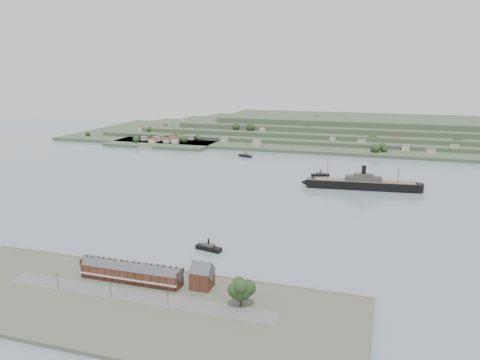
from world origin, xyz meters
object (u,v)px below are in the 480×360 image
(terrace_row, at_px, (131,272))
(fig_tree, at_px, (241,289))
(gabled_building, at_px, (202,276))
(steamship, at_px, (358,184))
(tugboat, at_px, (209,248))

(terrace_row, distance_m, fig_tree, 62.32)
(terrace_row, height_order, gabled_building, gabled_building)
(gabled_building, distance_m, fig_tree, 27.10)
(terrace_row, xyz_separation_m, steamship, (97.45, 235.73, -1.95))
(fig_tree, bearing_deg, terrace_row, 172.65)
(steamship, height_order, tugboat, steamship)
(tugboat, bearing_deg, gabled_building, -72.05)
(fig_tree, bearing_deg, gabled_building, 153.66)
(gabled_building, height_order, fig_tree, gabled_building)
(steamship, xyz_separation_m, tugboat, (-76.48, -180.66, -3.05))
(gabled_building, distance_m, tugboat, 54.03)
(tugboat, bearing_deg, steamship, 67.06)
(steamship, height_order, fig_tree, steamship)
(terrace_row, xyz_separation_m, tugboat, (20.97, 55.07, -5.00))
(steamship, relative_size, fig_tree, 7.96)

